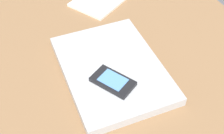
# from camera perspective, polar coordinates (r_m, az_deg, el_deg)

# --- Properties ---
(desk_surface) EXTENTS (1.20, 0.80, 0.03)m
(desk_surface) POSITION_cam_1_polar(r_m,az_deg,el_deg) (0.77, 6.42, -4.85)
(desk_surface) COLOR olive
(desk_surface) RESTS_ON ground
(laptop_closed) EXTENTS (0.33, 0.25, 0.02)m
(laptop_closed) POSITION_cam_1_polar(r_m,az_deg,el_deg) (0.78, 0.00, -0.39)
(laptop_closed) COLOR #B7BABC
(laptop_closed) RESTS_ON desk_surface
(cell_phone_on_laptop) EXTENTS (0.12, 0.10, 0.01)m
(cell_phone_on_laptop) POSITION_cam_1_polar(r_m,az_deg,el_deg) (0.72, 0.16, -2.68)
(cell_phone_on_laptop) COLOR black
(cell_phone_on_laptop) RESTS_ON laptop_closed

